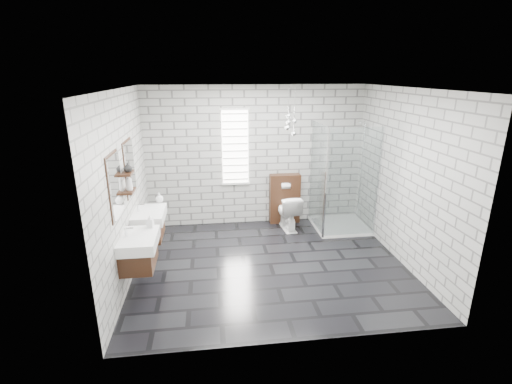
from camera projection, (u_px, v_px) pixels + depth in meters
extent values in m
cube|color=black|center=(270.00, 265.00, 5.90)|extent=(4.20, 3.60, 0.02)
cube|color=white|center=(272.00, 88.00, 5.07)|extent=(4.20, 3.60, 0.02)
cube|color=#A3A29D|center=(256.00, 157.00, 7.19)|extent=(4.20, 0.02, 2.70)
cube|color=#A3A29D|center=(300.00, 233.00, 3.78)|extent=(4.20, 0.02, 2.70)
cube|color=#A3A29D|center=(124.00, 188.00, 5.23)|extent=(0.02, 3.60, 2.70)
cube|color=#A3A29D|center=(405.00, 178.00, 5.74)|extent=(0.02, 3.60, 2.70)
cube|color=#381F11|center=(139.00, 256.00, 4.99)|extent=(0.42, 0.62, 0.30)
cube|color=silver|center=(154.00, 253.00, 5.00)|extent=(0.02, 0.35, 0.01)
cube|color=white|center=(139.00, 241.00, 4.92)|extent=(0.47, 0.70, 0.15)
cylinder|color=silver|center=(126.00, 232.00, 4.86)|extent=(0.04, 0.04, 0.12)
cylinder|color=silver|center=(130.00, 228.00, 4.85)|extent=(0.10, 0.02, 0.02)
cube|color=white|center=(115.00, 186.00, 4.66)|extent=(0.03, 0.55, 0.80)
cube|color=#381F11|center=(114.00, 186.00, 4.66)|extent=(0.01, 0.59, 0.84)
cube|color=#381F11|center=(149.00, 229.00, 5.86)|extent=(0.42, 0.62, 0.30)
cube|color=silver|center=(162.00, 226.00, 5.88)|extent=(0.02, 0.35, 0.01)
cube|color=white|center=(149.00, 216.00, 5.79)|extent=(0.47, 0.70, 0.15)
cylinder|color=silver|center=(138.00, 208.00, 5.73)|extent=(0.04, 0.04, 0.12)
cylinder|color=silver|center=(141.00, 205.00, 5.73)|extent=(0.10, 0.02, 0.02)
cube|color=white|center=(130.00, 168.00, 5.53)|extent=(0.03, 0.55, 0.80)
cube|color=#381F11|center=(129.00, 168.00, 5.53)|extent=(0.01, 0.59, 0.84)
cube|color=#381F11|center=(129.00, 191.00, 5.20)|extent=(0.14, 0.30, 0.03)
cube|color=#381F11|center=(127.00, 173.00, 5.12)|extent=(0.14, 0.30, 0.03)
cube|color=white|center=(235.00, 147.00, 7.06)|extent=(0.50, 0.02, 1.40)
cube|color=silver|center=(235.00, 109.00, 6.82)|extent=(0.56, 0.04, 0.04)
cube|color=silver|center=(236.00, 184.00, 7.27)|extent=(0.56, 0.04, 0.04)
cube|color=silver|center=(236.00, 179.00, 7.24)|extent=(0.48, 0.01, 0.02)
cube|color=silver|center=(236.00, 172.00, 7.19)|extent=(0.48, 0.01, 0.02)
cube|color=silver|center=(236.00, 165.00, 7.15)|extent=(0.48, 0.01, 0.02)
cube|color=silver|center=(235.00, 158.00, 7.11)|extent=(0.48, 0.01, 0.02)
cube|color=silver|center=(235.00, 151.00, 7.06)|extent=(0.48, 0.01, 0.02)
cube|color=silver|center=(235.00, 144.00, 7.02)|extent=(0.48, 0.01, 0.02)
cube|color=silver|center=(235.00, 136.00, 6.98)|extent=(0.48, 0.01, 0.02)
cube|color=silver|center=(235.00, 129.00, 6.93)|extent=(0.48, 0.01, 0.02)
cube|color=silver|center=(235.00, 121.00, 6.89)|extent=(0.48, 0.01, 0.03)
cube|color=silver|center=(235.00, 114.00, 6.85)|extent=(0.48, 0.01, 0.03)
cube|color=#381F11|center=(285.00, 199.00, 7.42)|extent=(0.60, 0.20, 1.00)
cube|color=silver|center=(286.00, 186.00, 7.23)|extent=(0.18, 0.01, 0.12)
cube|color=white|center=(339.00, 225.00, 7.31)|extent=(1.00, 1.00, 0.06)
cube|color=silver|center=(353.00, 184.00, 6.54)|extent=(1.00, 0.01, 2.00)
cube|color=silver|center=(318.00, 178.00, 6.95)|extent=(0.01, 1.00, 2.00)
cube|color=silver|center=(326.00, 185.00, 6.48)|extent=(0.03, 0.03, 2.00)
cube|color=silver|center=(378.00, 183.00, 6.60)|extent=(0.03, 0.03, 2.00)
cylinder|color=silver|center=(361.00, 170.00, 7.22)|extent=(0.02, 0.02, 1.80)
cylinder|color=silver|center=(362.00, 122.00, 6.93)|extent=(0.14, 0.14, 0.02)
sphere|color=silver|center=(287.00, 128.00, 6.54)|extent=(0.09, 0.09, 0.09)
cylinder|color=silver|center=(288.00, 106.00, 6.43)|extent=(0.01, 0.01, 0.68)
sphere|color=silver|center=(294.00, 134.00, 6.66)|extent=(0.09, 0.09, 0.09)
cylinder|color=silver|center=(294.00, 109.00, 6.53)|extent=(0.01, 0.01, 0.80)
sphere|color=silver|center=(289.00, 116.00, 6.62)|extent=(0.09, 0.09, 0.09)
cylinder|color=silver|center=(289.00, 99.00, 6.53)|extent=(0.01, 0.01, 0.49)
sphere|color=silver|center=(288.00, 122.00, 6.63)|extent=(0.09, 0.09, 0.09)
cylinder|color=silver|center=(289.00, 103.00, 6.53)|extent=(0.01, 0.01, 0.60)
sphere|color=silver|center=(294.00, 121.00, 6.66)|extent=(0.09, 0.09, 0.09)
cylinder|color=silver|center=(295.00, 102.00, 6.55)|extent=(0.01, 0.01, 0.58)
imported|color=white|center=(288.00, 212.00, 7.15)|extent=(0.45, 0.71, 0.69)
imported|color=#B2B2B2|center=(150.00, 221.00, 5.14)|extent=(0.10, 0.10, 0.19)
imported|color=#B2B2B2|center=(159.00, 198.00, 6.14)|extent=(0.15, 0.15, 0.16)
imported|color=#B2B2B2|center=(129.00, 182.00, 5.15)|extent=(0.11, 0.11, 0.24)
imported|color=#B2B2B2|center=(128.00, 167.00, 5.12)|extent=(0.14, 0.14, 0.13)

